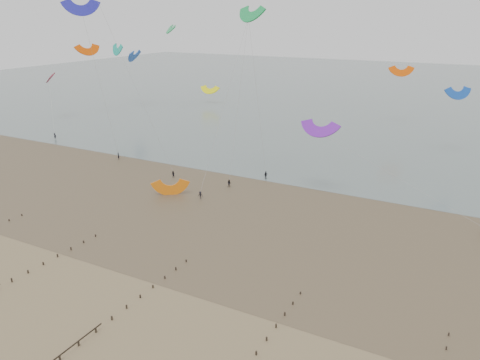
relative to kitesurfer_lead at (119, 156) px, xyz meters
name	(u,v)px	position (x,y,z in m)	size (l,w,h in m)	color
ground	(109,295)	(40.64, -47.49, -0.90)	(500.00, 500.00, 0.00)	brown
sea_and_shore	(216,202)	(36.57, -13.09, -0.89)	(500.00, 665.00, 0.03)	#475654
kitesurfer_lead	(119,156)	(0.00, 0.00, 0.00)	(0.65, 0.43, 1.79)	black
kitesurfers	(370,198)	(63.03, 0.91, -0.03)	(163.50, 26.50, 1.87)	black
grounded_kite	(171,195)	(26.38, -14.11, -0.90)	(6.44, 3.37, 4.90)	orange
kites_airborne	(284,61)	(26.85, 42.24, 21.17)	(236.48, 106.52, 44.17)	blue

